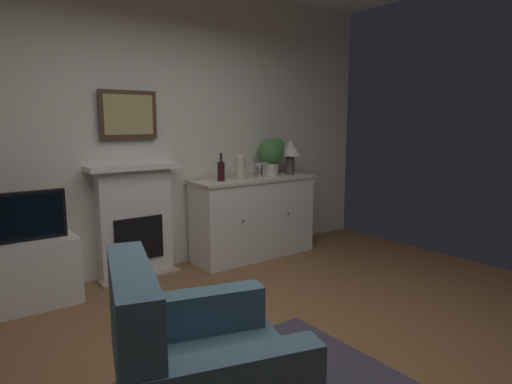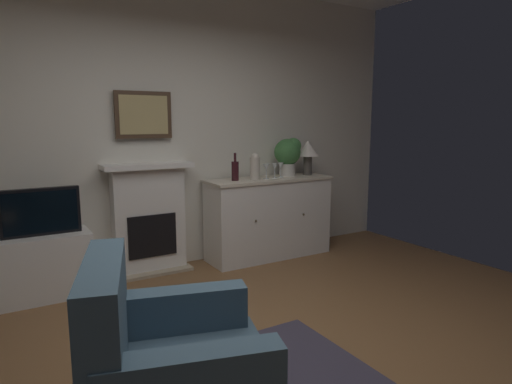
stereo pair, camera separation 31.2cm
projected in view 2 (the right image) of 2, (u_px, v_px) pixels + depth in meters
The scene contains 15 objects.
ground_plane at pixel (275, 373), 2.72m from camera, with size 5.94×4.50×0.10m, color brown.
wall_rear at pixel (154, 126), 4.36m from camera, with size 5.94×0.06×2.91m, color silver.
fireplace_unit at pixel (149, 218), 4.33m from camera, with size 0.87×0.30×1.10m.
framed_picture at pixel (144, 115), 4.20m from camera, with size 0.55×0.04×0.45m.
sideboard_cabinet at pixel (269, 217), 4.85m from camera, with size 1.42×0.49×0.89m.
table_lamp at pixel (308, 151), 5.01m from camera, with size 0.26×0.26×0.40m.
wine_bottle at pixel (235, 170), 4.56m from camera, with size 0.08×0.08×0.29m.
wine_glass_left at pixel (266, 168), 4.68m from camera, with size 0.07×0.07×0.16m.
wine_glass_center at pixel (275, 167), 4.74m from camera, with size 0.07×0.07×0.16m.
wine_glass_right at pixel (281, 166), 4.83m from camera, with size 0.07×0.07×0.16m.
vase_decorative at pixel (255, 167), 4.61m from camera, with size 0.11×0.11×0.28m.
tv_cabinet at pixel (45, 266), 3.74m from camera, with size 0.75×0.42×0.55m.
tv_set at pixel (41, 212), 3.64m from camera, with size 0.62×0.07×0.40m.
potted_plant_small at pixel (288, 153), 4.93m from camera, with size 0.30×0.30×0.43m.
armchair at pixel (170, 372), 1.97m from camera, with size 0.99×0.95×0.92m.
Camera 2 is at (-1.39, -2.08, 1.50)m, focal length 30.61 mm.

